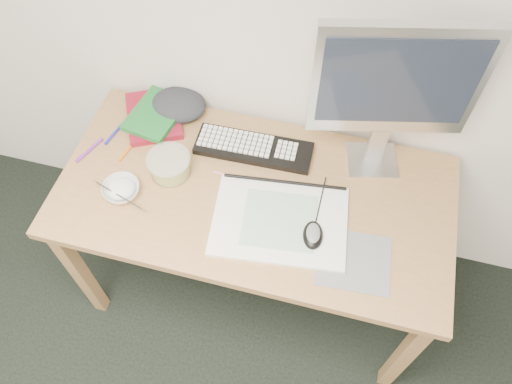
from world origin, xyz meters
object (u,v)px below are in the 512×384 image
monitor (395,86)px  desk (254,206)px  sketchpad (280,221)px  keyboard (254,148)px  rice_bowl (122,190)px

monitor → desk: bearing=-160.1°
desk → sketchpad: sketchpad is taller
keyboard → monitor: monitor is taller
sketchpad → keyboard: size_ratio=1.04×
sketchpad → desk: bearing=134.8°
desk → rice_bowl: (-0.45, -0.12, 0.10)m
monitor → rice_bowl: size_ratio=4.63×
sketchpad → rice_bowl: 0.56m
sketchpad → monitor: size_ratio=0.75×
keyboard → desk: bearing=-76.3°
rice_bowl → keyboard: bearing=37.2°
keyboard → rice_bowl: rice_bowl is taller
keyboard → monitor: size_ratio=0.72×
rice_bowl → desk: bearing=14.5°
desk → rice_bowl: bearing=-165.5°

